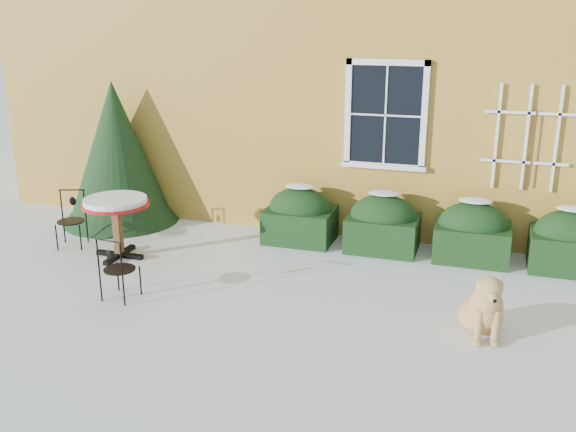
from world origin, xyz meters
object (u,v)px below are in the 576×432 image
(evergreen_shrub, at_px, (118,166))
(bistro_table, at_px, (116,208))
(patio_chair_far, at_px, (71,219))
(dog, at_px, (484,309))
(patio_chair_near, at_px, (118,268))

(evergreen_shrub, bearing_deg, bistro_table, -59.40)
(bistro_table, height_order, patio_chair_far, bistro_table)
(bistro_table, height_order, dog, bistro_table)
(patio_chair_far, bearing_deg, evergreen_shrub, 70.01)
(bistro_table, relative_size, patio_chair_far, 1.13)
(evergreen_shrub, distance_m, patio_chair_near, 3.35)
(patio_chair_near, bearing_deg, bistro_table, -53.23)
(patio_chair_near, relative_size, dog, 0.93)
(dog, bearing_deg, patio_chair_far, 155.62)
(patio_chair_near, bearing_deg, dog, -170.14)
(patio_chair_far, xyz_separation_m, dog, (6.09, -1.11, -0.11))
(evergreen_shrub, relative_size, patio_chair_near, 2.88)
(evergreen_shrub, relative_size, patio_chair_far, 2.78)
(evergreen_shrub, height_order, patio_chair_far, evergreen_shrub)
(evergreen_shrub, height_order, dog, evergreen_shrub)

